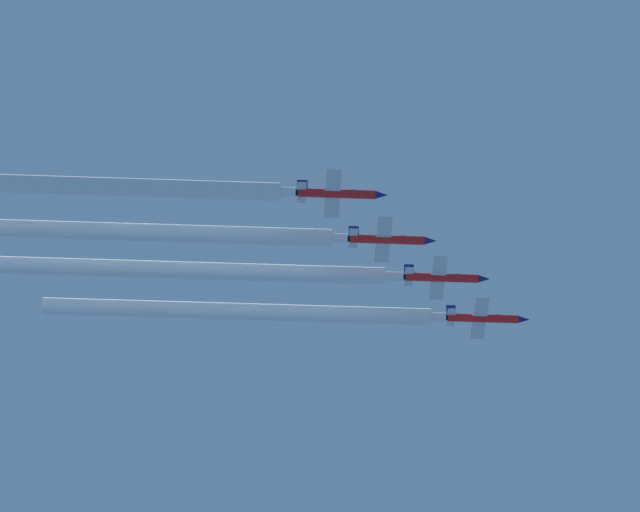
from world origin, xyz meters
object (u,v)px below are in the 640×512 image
jet_third_echelon (389,239)px  jet_fourth_echelon (339,193)px  jet_lead (485,318)px  jet_second_echelon (444,278)px

jet_third_echelon → jet_fourth_echelon: jet_third_echelon is taller
jet_lead → jet_fourth_echelon: bearing=-40.0°
jet_lead → jet_fourth_echelon: size_ratio=1.00×
jet_second_echelon → jet_fourth_echelon: jet_second_echelon is taller
jet_third_echelon → jet_fourth_echelon: bearing=-38.5°
jet_lead → jet_fourth_echelon: (24.74, -20.73, -3.21)m
jet_third_echelon → jet_fourth_echelon: (8.52, -6.77, -1.01)m
jet_lead → jet_second_echelon: 11.04m
jet_fourth_echelon → jet_third_echelon: bearing=141.5°
jet_second_echelon → jet_lead: bearing=144.4°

